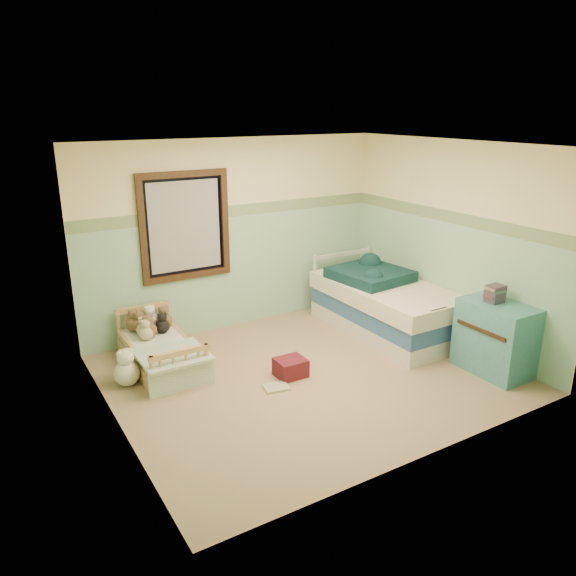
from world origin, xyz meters
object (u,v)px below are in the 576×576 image
plush_floor_cream (127,373)px  dresser (495,338)px  red_pillow (291,367)px  twin_bed_frame (385,324)px  toddler_bed_frame (162,359)px  plush_floor_tan (128,370)px  floor_book (276,387)px

plush_floor_cream → dresser: 4.08m
dresser → red_pillow: (-2.03, 1.07, -0.30)m
twin_bed_frame → red_pillow: bearing=-165.9°
plush_floor_cream → dresser: (3.65, -1.80, 0.27)m
toddler_bed_frame → red_pillow: 1.51m
plush_floor_tan → floor_book: (1.30, -0.98, -0.12)m
floor_book → twin_bed_frame: bearing=27.8°
toddler_bed_frame → plush_floor_tan: (-0.43, -0.16, 0.05)m
twin_bed_frame → dresser: (0.29, -1.51, 0.29)m
toddler_bed_frame → floor_book: size_ratio=5.10×
red_pillow → floor_book: size_ratio=1.25×
plush_floor_cream → plush_floor_tan: size_ratio=1.06×
plush_floor_cream → red_pillow: 1.78m
red_pillow → twin_bed_frame: bearing=14.1°
twin_bed_frame → floor_book: 2.11m
twin_bed_frame → plush_floor_tan: bearing=173.5°
plush_floor_cream → red_pillow: bearing=-24.2°
plush_floor_tan → red_pillow: (1.59, -0.82, -0.03)m
dresser → red_pillow: dresser is taller
plush_floor_cream → twin_bed_frame: (3.36, -0.29, -0.03)m
plush_floor_tan → floor_book: 1.64m
toddler_bed_frame → floor_book: (0.87, -1.14, -0.07)m
twin_bed_frame → red_pillow: (-1.74, -0.44, -0.01)m
dresser → floor_book: dresser is taller
dresser → red_pillow: 2.32m
plush_floor_tan → twin_bed_frame: plush_floor_tan is taller
twin_bed_frame → dresser: size_ratio=2.52×
plush_floor_cream → twin_bed_frame: plush_floor_cream is taller
toddler_bed_frame → floor_book: toddler_bed_frame is taller
plush_floor_tan → twin_bed_frame: size_ratio=0.13×
dresser → floor_book: size_ratio=3.11×
floor_book → red_pillow: bearing=41.7°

